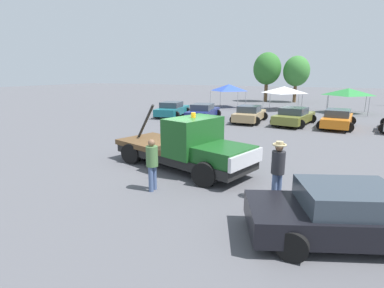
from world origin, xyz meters
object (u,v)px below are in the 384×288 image
at_px(tow_truck, 188,147).
at_px(canopy_tent_green, 348,92).
at_px(canopy_tent_blue, 229,88).
at_px(parked_car_navy, 203,112).
at_px(person_at_hood, 152,161).
at_px(tree_left, 296,71).
at_px(tree_center, 267,69).
at_px(parked_car_teal, 172,109).
at_px(person_near_truck, 278,166).
at_px(parked_car_orange, 337,119).
at_px(foreground_car, 355,215).
at_px(parked_car_olive, 294,116).
at_px(canopy_tent_white, 284,90).
at_px(parked_car_tan, 249,114).

relative_size(tow_truck, canopy_tent_green, 1.87).
bearing_deg(canopy_tent_green, canopy_tent_blue, -179.79).
distance_m(parked_car_navy, canopy_tent_green, 14.86).
xyz_separation_m(person_at_hood, canopy_tent_green, (6.25, 25.03, 1.06)).
bearing_deg(tree_left, tree_center, -169.68).
height_order(person_at_hood, parked_car_teal, person_at_hood).
relative_size(person_near_truck, tree_left, 0.31).
xyz_separation_m(tow_truck, parked_car_orange, (5.42, 13.21, -0.28)).
bearing_deg(person_near_truck, tree_left, 124.60).
relative_size(parked_car_teal, parked_car_orange, 1.00).
height_order(foreground_car, parked_car_olive, same).
height_order(tow_truck, canopy_tent_white, tow_truck).
bearing_deg(canopy_tent_green, person_near_truck, -95.62).
relative_size(parked_car_tan, canopy_tent_green, 1.23).
xyz_separation_m(parked_car_navy, parked_car_olive, (7.30, 0.50, 0.00)).
distance_m(canopy_tent_green, tree_left, 11.55).
xyz_separation_m(person_near_truck, parked_car_orange, (1.59, 14.82, -0.46)).
relative_size(parked_car_tan, tree_left, 0.72).
relative_size(tow_truck, parked_car_orange, 1.37).
xyz_separation_m(canopy_tent_white, tree_center, (-3.76, 8.88, 2.27)).
bearing_deg(parked_car_orange, canopy_tent_blue, 55.34).
xyz_separation_m(parked_car_olive, tree_left, (-2.35, 18.95, 3.41)).
bearing_deg(parked_car_tan, canopy_tent_blue, 26.60).
bearing_deg(parked_car_olive, tow_truck, 179.08).
relative_size(foreground_car, parked_car_navy, 1.08).
relative_size(parked_car_teal, parked_car_tan, 1.11).
bearing_deg(tow_truck, foreground_car, -11.60).
xyz_separation_m(foreground_car, parked_car_navy, (-10.73, 15.78, -0.00)).
bearing_deg(tree_center, foreground_car, -74.64).
height_order(canopy_tent_blue, canopy_tent_white, canopy_tent_blue).
bearing_deg(person_at_hood, tow_truck, -92.76).
distance_m(person_near_truck, canopy_tent_blue, 25.96).
bearing_deg(tow_truck, parked_car_tan, 110.52).
distance_m(tow_truck, canopy_tent_blue, 23.24).
distance_m(foreground_car, person_near_truck, 2.60).
distance_m(person_at_hood, parked_car_orange, 16.69).
distance_m(parked_car_teal, parked_car_navy, 3.25).
relative_size(parked_car_orange, canopy_tent_blue, 1.49).
bearing_deg(tow_truck, person_at_hood, -74.75).
xyz_separation_m(foreground_car, canopy_tent_white, (-5.73, 25.68, 1.47)).
xyz_separation_m(person_at_hood, tree_center, (-3.56, 33.96, 3.38)).
xyz_separation_m(foreground_car, parked_car_olive, (-3.42, 16.28, -0.00)).
relative_size(parked_car_tan, canopy_tent_white, 1.23).
bearing_deg(canopy_tent_white, tree_center, 112.94).
xyz_separation_m(tow_truck, parked_car_teal, (-8.07, 13.09, -0.28)).
bearing_deg(canopy_tent_blue, canopy_tent_white, 1.01).
xyz_separation_m(parked_car_olive, tree_center, (-6.07, 18.27, 3.75)).
distance_m(foreground_car, parked_car_tan, 17.42).
bearing_deg(canopy_tent_green, tow_truck, -105.41).
height_order(parked_car_teal, canopy_tent_white, canopy_tent_white).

